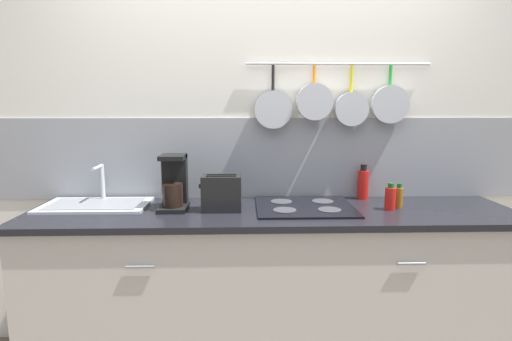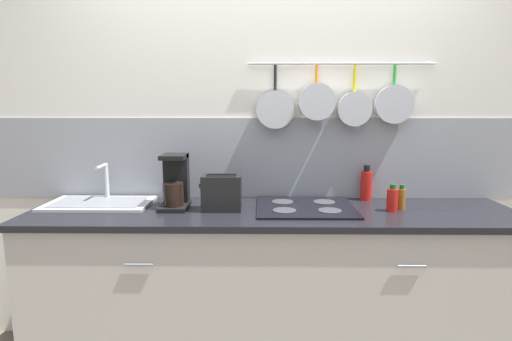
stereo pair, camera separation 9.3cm
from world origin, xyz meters
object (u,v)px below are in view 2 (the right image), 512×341
(bottle_sesame_oil, at_px, (392,199))
(bottle_vinegar, at_px, (401,198))
(coffee_maker, at_px, (175,185))
(bottle_hot_sauce, at_px, (366,185))
(toaster, at_px, (222,193))

(bottle_sesame_oil, xyz_separation_m, bottle_vinegar, (0.06, 0.04, -0.00))
(coffee_maker, xyz_separation_m, bottle_hot_sauce, (1.14, 0.19, -0.03))
(toaster, distance_m, bottle_sesame_oil, 0.94)
(toaster, bearing_deg, bottle_hot_sauce, 16.23)
(bottle_sesame_oil, relative_size, bottle_vinegar, 1.08)
(bottle_sesame_oil, bearing_deg, bottle_vinegar, 32.46)
(bottle_vinegar, bearing_deg, toaster, -178.35)
(coffee_maker, bearing_deg, bottle_sesame_oil, -3.54)
(bottle_hot_sauce, height_order, bottle_vinegar, bottle_hot_sauce)
(coffee_maker, bearing_deg, bottle_hot_sauce, 9.43)
(coffee_maker, xyz_separation_m, toaster, (0.27, -0.06, -0.03))
(coffee_maker, xyz_separation_m, bottle_sesame_oil, (1.21, -0.07, -0.06))
(toaster, relative_size, bottle_vinegar, 1.65)
(coffee_maker, relative_size, toaster, 1.31)
(bottle_sesame_oil, height_order, bottle_vinegar, bottle_sesame_oil)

